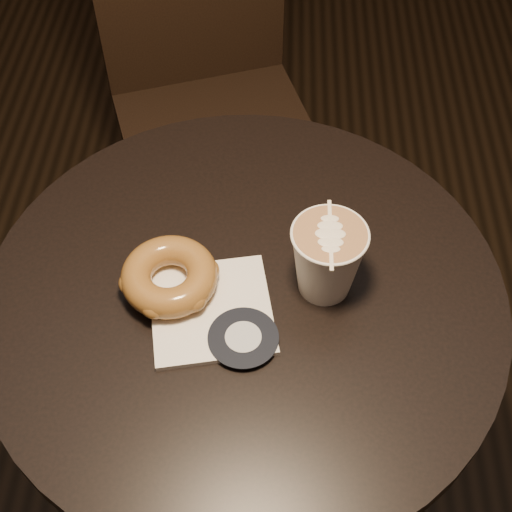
% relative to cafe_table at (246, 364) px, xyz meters
% --- Properties ---
extents(cafe_table, '(0.70, 0.70, 0.75)m').
position_rel_cafe_table_xyz_m(cafe_table, '(0.00, 0.00, 0.00)').
color(cafe_table, black).
rests_on(cafe_table, ground).
extents(chair, '(0.51, 0.51, 1.02)m').
position_rel_cafe_table_xyz_m(chair, '(-0.12, 0.72, 0.02)').
color(chair, black).
rests_on(chair, ground).
extents(pastry_bag, '(0.18, 0.18, 0.01)m').
position_rel_cafe_table_xyz_m(pastry_bag, '(-0.04, -0.04, 0.20)').
color(pastry_bag, white).
rests_on(pastry_bag, cafe_table).
extents(doughnut, '(0.13, 0.13, 0.04)m').
position_rel_cafe_table_xyz_m(doughnut, '(-0.10, -0.00, 0.23)').
color(doughnut, brown).
rests_on(doughnut, pastry_bag).
extents(latte_cup, '(0.10, 0.10, 0.11)m').
position_rel_cafe_table_xyz_m(latte_cup, '(0.11, 0.01, 0.25)').
color(latte_cup, silver).
rests_on(latte_cup, cafe_table).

